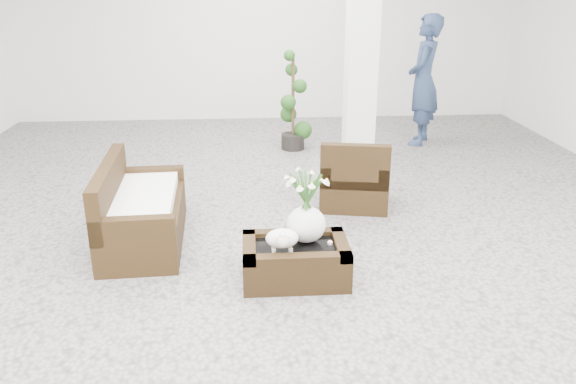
{
  "coord_description": "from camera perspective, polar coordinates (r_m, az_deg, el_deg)",
  "views": [
    {
      "loc": [
        -0.35,
        -5.02,
        2.47
      ],
      "look_at": [
        0.0,
        -0.1,
        0.62
      ],
      "focal_mm": 35.9,
      "sensor_mm": 36.0,
      "label": 1
    }
  ],
  "objects": [
    {
      "name": "ground",
      "position": [
        5.61,
        -0.07,
        -5.58
      ],
      "size": [
        11.0,
        11.0,
        0.0
      ],
      "primitive_type": "plane",
      "color": "gray",
      "rests_on": "ground"
    },
    {
      "name": "column",
      "position": [
        8.01,
        7.38,
        15.24
      ],
      "size": [
        0.4,
        0.4,
        3.5
      ],
      "primitive_type": "cube",
      "color": "white",
      "rests_on": "ground"
    },
    {
      "name": "coffee_table",
      "position": [
        5.0,
        0.73,
        -6.99
      ],
      "size": [
        0.9,
        0.6,
        0.31
      ],
      "primitive_type": "cube",
      "color": "#34220F",
      "rests_on": "ground"
    },
    {
      "name": "sheep_figurine",
      "position": [
        4.79,
        -0.59,
        -4.82
      ],
      "size": [
        0.28,
        0.23,
        0.21
      ],
      "primitive_type": "ellipsoid",
      "color": "white",
      "rests_on": "coffee_table"
    },
    {
      "name": "planter_narcissus",
      "position": [
        4.87,
        1.83,
        -0.6
      ],
      "size": [
        0.44,
        0.44,
        0.8
      ],
      "primitive_type": null,
      "color": "white",
      "rests_on": "coffee_table"
    },
    {
      "name": "tealight",
      "position": [
        4.98,
        4.18,
        -5.01
      ],
      "size": [
        0.04,
        0.04,
        0.03
      ],
      "primitive_type": "cylinder",
      "color": "white",
      "rests_on": "coffee_table"
    },
    {
      "name": "armchair",
      "position": [
        6.57,
        6.64,
        2.05
      ],
      "size": [
        0.87,
        0.85,
        0.8
      ],
      "primitive_type": "cube",
      "rotation": [
        0.0,
        0.0,
        2.95
      ],
      "color": "#34220F",
      "rests_on": "ground"
    },
    {
      "name": "loveseat",
      "position": [
        5.77,
        -14.21,
        -1.1
      ],
      "size": [
        0.8,
        1.55,
        0.81
      ],
      "primitive_type": "cube",
      "rotation": [
        0.0,
        0.0,
        1.62
      ],
      "color": "#34220F",
      "rests_on": "ground"
    },
    {
      "name": "topiary",
      "position": [
        8.65,
        0.49,
        8.94
      ],
      "size": [
        0.39,
        0.39,
        1.46
      ],
      "primitive_type": null,
      "color": "#1B4014",
      "rests_on": "ground"
    },
    {
      "name": "shopper",
      "position": [
        9.17,
        13.28,
        10.7
      ],
      "size": [
        0.73,
        0.85,
        1.97
      ],
      "primitive_type": "imported",
      "rotation": [
        0.0,
        0.0,
        -2.0
      ],
      "color": "navy",
      "rests_on": "ground"
    }
  ]
}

